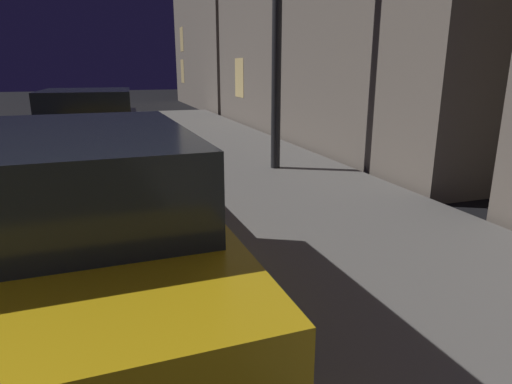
% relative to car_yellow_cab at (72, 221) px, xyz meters
% --- Properties ---
extents(car_yellow_cab, '(2.21, 4.49, 1.43)m').
position_rel_car_yellow_cab_xyz_m(car_yellow_cab, '(0.00, 0.00, 0.00)').
color(car_yellow_cab, gold).
rests_on(car_yellow_cab, ground).
extents(car_black, '(2.28, 4.13, 1.43)m').
position_rel_car_yellow_cab_xyz_m(car_black, '(-0.00, 5.99, -0.01)').
color(car_black, black).
rests_on(car_black, ground).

